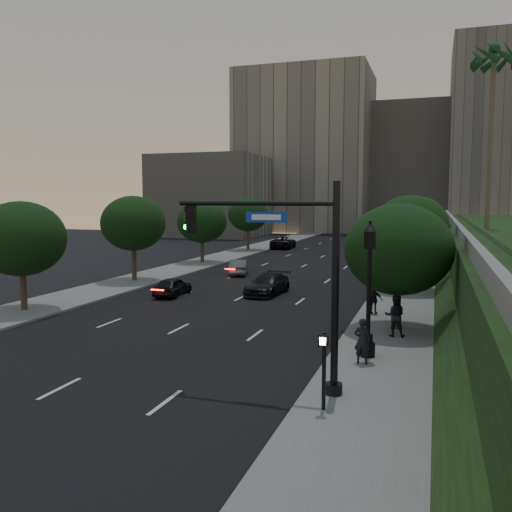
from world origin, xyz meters
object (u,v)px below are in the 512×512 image
(street_lamp, at_px, (369,295))
(pedestrian_b, at_px, (395,316))
(sedan_mid_left, at_px, (239,267))
(pedestrian_a, at_px, (362,341))
(sedan_near_left, at_px, (173,287))
(sedan_far_right, at_px, (381,257))
(traffic_signal_mast, at_px, (302,285))
(pedestrian_c, at_px, (374,300))
(sedan_far_left, at_px, (283,242))
(sedan_near_right, at_px, (268,284))

(street_lamp, height_order, pedestrian_b, street_lamp)
(sedan_mid_left, relative_size, pedestrian_a, 2.27)
(sedan_near_left, xyz_separation_m, sedan_far_right, (11.57, 21.42, 0.17))
(traffic_signal_mast, xyz_separation_m, pedestrian_c, (0.98, 12.88, -2.72))
(sedan_mid_left, xyz_separation_m, pedestrian_a, (13.34, -22.59, 0.37))
(pedestrian_a, bearing_deg, street_lamp, -91.49)
(sedan_mid_left, bearing_deg, sedan_near_left, 70.97)
(traffic_signal_mast, height_order, pedestrian_c, traffic_signal_mast)
(sedan_mid_left, bearing_deg, sedan_far_left, -98.66)
(sedan_far_left, distance_m, pedestrian_a, 50.68)
(street_lamp, xyz_separation_m, pedestrian_b, (0.79, 3.61, -1.52))
(sedan_near_right, distance_m, pedestrian_b, 13.07)
(pedestrian_b, bearing_deg, street_lamp, 71.72)
(traffic_signal_mast, distance_m, street_lamp, 5.03)
(street_lamp, relative_size, sedan_far_left, 0.97)
(traffic_signal_mast, relative_size, sedan_near_left, 1.86)
(sedan_near_right, height_order, pedestrian_b, pedestrian_b)
(sedan_mid_left, bearing_deg, traffic_signal_mast, 98.68)
(sedan_far_right, xyz_separation_m, pedestrian_c, (1.89, -23.73, 0.14))
(sedan_near_left, bearing_deg, sedan_near_right, -159.34)
(sedan_near_left, height_order, sedan_far_right, sedan_far_right)
(sedan_near_right, distance_m, pedestrian_c, 9.00)
(sedan_near_left, relative_size, pedestrian_a, 2.13)
(pedestrian_c, bearing_deg, sedan_far_right, -74.83)
(sedan_mid_left, distance_m, sedan_far_left, 25.54)
(sedan_near_left, distance_m, pedestrian_b, 16.43)
(sedan_near_right, bearing_deg, pedestrian_b, -41.73)
(sedan_near_left, relative_size, sedan_far_right, 0.79)
(sedan_far_left, bearing_deg, pedestrian_c, 108.03)
(sedan_near_right, bearing_deg, sedan_far_right, 77.70)
(traffic_signal_mast, distance_m, sedan_far_left, 53.73)
(sedan_near_left, distance_m, pedestrian_a, 18.18)
(sedan_near_right, bearing_deg, sedan_far_left, 108.26)
(sedan_near_left, relative_size, pedestrian_b, 1.95)
(sedan_mid_left, height_order, sedan_near_right, sedan_near_right)
(sedan_near_right, relative_size, pedestrian_a, 2.72)
(sedan_far_left, distance_m, pedestrian_b, 46.62)
(street_lamp, height_order, sedan_mid_left, street_lamp)
(sedan_near_left, xyz_separation_m, pedestrian_b, (14.89, -6.93, 0.47))
(sedan_mid_left, distance_m, pedestrian_a, 26.24)
(pedestrian_b, bearing_deg, sedan_far_right, -89.20)
(traffic_signal_mast, height_order, pedestrian_b, traffic_signal_mast)
(sedan_near_left, distance_m, pedestrian_c, 13.65)
(street_lamp, bearing_deg, sedan_near_right, 122.27)
(sedan_far_left, bearing_deg, sedan_near_right, 99.44)
(sedan_near_left, height_order, sedan_mid_left, sedan_mid_left)
(sedan_near_left, relative_size, sedan_mid_left, 0.94)
(sedan_far_right, distance_m, pedestrian_a, 33.10)
(sedan_far_left, bearing_deg, traffic_signal_mast, 101.82)
(sedan_far_right, relative_size, pedestrian_a, 2.69)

